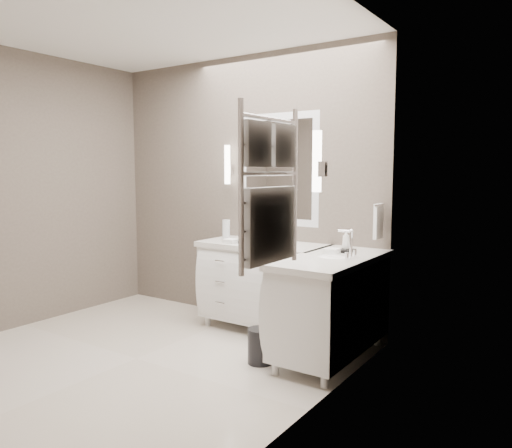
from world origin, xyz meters
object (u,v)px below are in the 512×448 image
Objects in this scene: vanity_right at (331,301)px; waste_bin at (260,346)px; towel_ladder at (269,198)px; vanity_back at (263,280)px.

vanity_right is 0.68m from waste_bin.
towel_ladder is (0.23, -1.30, 0.91)m from vanity_right.
vanity_right is 1.38× the size of towel_ladder.
vanity_back is at bearing 121.55° from waste_bin.
vanity_back reaches higher than waste_bin.
towel_ladder is at bearing -53.91° from waste_bin.
towel_ladder is (1.10, -1.63, 0.91)m from vanity_back.
waste_bin is at bearing 126.09° from towel_ladder.
vanity_right is at bearing 43.82° from waste_bin.
vanity_back is at bearing 159.62° from vanity_right.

